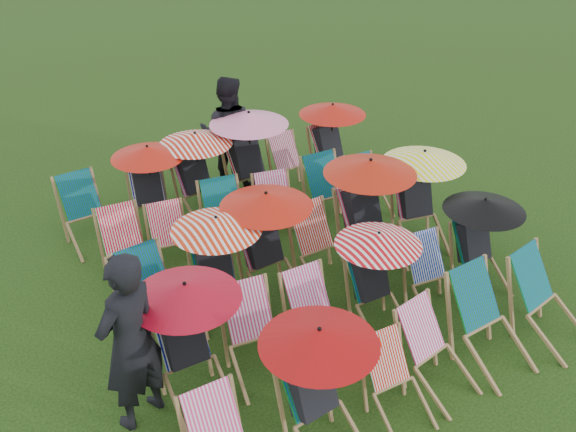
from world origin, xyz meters
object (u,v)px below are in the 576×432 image
deckchair_5 (550,301)px  person_rear (228,133)px  person_left (130,342)px  deckchair_29 (333,142)px

deckchair_5 → person_rear: size_ratio=0.56×
person_left → person_rear: person_left is taller
deckchair_5 → person_rear: (-1.53, 5.29, 0.43)m
deckchair_5 → deckchair_29: size_ratio=0.80×
deckchair_29 → person_left: 5.69m
deckchair_5 → person_left: bearing=153.7°
deckchair_29 → person_rear: bearing=149.2°
deckchair_29 → person_left: person_left is taller
deckchair_5 → deckchair_29: bearing=77.5°
deckchair_29 → person_rear: 1.76m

